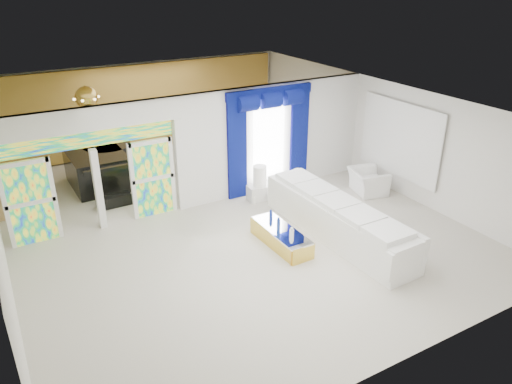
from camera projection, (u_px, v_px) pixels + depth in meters
floor at (223, 217)px, 12.52m from camera, size 12.00×12.00×0.00m
dividing_wall at (274, 137)px, 13.66m from camera, size 5.70×0.18×3.00m
dividing_header at (84, 119)px, 10.89m from camera, size 4.30×0.18×0.55m
stained_panel_left at (31, 203)px, 10.96m from camera, size 0.95×0.04×2.00m
stained_panel_right at (153, 178)px, 12.25m from camera, size 0.95×0.04×2.00m
stained_transom at (88, 140)px, 11.08m from camera, size 4.00×0.05×0.35m
window_pane at (268, 141)px, 13.49m from camera, size 1.00×0.02×2.30m
blue_drape_left at (237, 149)px, 13.03m from camera, size 0.55×0.10×2.80m
blue_drape_right at (299, 138)px, 13.94m from camera, size 0.55×0.10×2.80m
blue_pelmet at (270, 92)px, 12.89m from camera, size 2.60×0.12×0.25m
wall_mirror at (400, 139)px, 13.32m from camera, size 0.04×2.70×1.90m
gold_curtains at (144, 108)px, 16.55m from camera, size 9.70×0.12×2.90m
white_sofa at (337, 220)px, 11.42m from camera, size 1.09×4.50×0.85m
coffee_table at (281, 238)px, 11.14m from camera, size 0.64×1.77×0.39m
console_table at (269, 191)px, 13.50m from camera, size 1.25×0.47×0.41m
table_lamp at (260, 176)px, 13.16m from camera, size 0.36×0.36×0.58m
armchair at (368, 181)px, 13.76m from camera, size 1.13×1.22×0.67m
grand_piano at (98, 169)px, 14.16m from camera, size 1.54×2.00×0.99m
piano_bench at (114, 201)px, 13.04m from camera, size 0.90×0.36×0.30m
tv_console at (8, 200)px, 12.41m from camera, size 0.62×0.57×0.84m
chandelier at (86, 98)px, 13.06m from camera, size 0.60×0.60×0.60m
decanters at (281, 225)px, 11.08m from camera, size 0.20×1.01×0.26m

